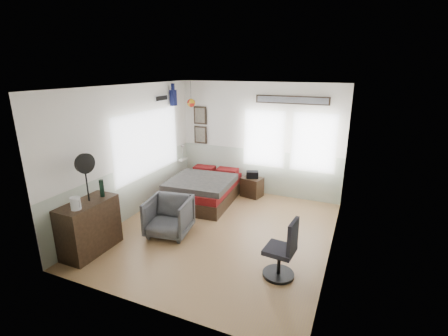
% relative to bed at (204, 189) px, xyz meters
% --- Properties ---
extents(ground_plane, '(4.00, 4.50, 0.01)m').
position_rel_bed_xyz_m(ground_plane, '(0.96, -1.22, -0.30)').
color(ground_plane, '#B0874E').
extents(room_shell, '(4.02, 4.52, 2.71)m').
position_rel_bed_xyz_m(room_shell, '(0.88, -1.03, 1.32)').
color(room_shell, white).
rests_on(room_shell, ground_plane).
extents(wall_decor, '(3.55, 1.32, 1.44)m').
position_rel_bed_xyz_m(wall_decor, '(-0.14, 0.74, 1.81)').
color(wall_decor, black).
rests_on(wall_decor, room_shell).
extents(bed, '(1.47, 1.97, 0.60)m').
position_rel_bed_xyz_m(bed, '(0.00, 0.00, 0.00)').
color(bed, black).
rests_on(bed, ground_plane).
extents(dresser, '(0.48, 1.00, 0.90)m').
position_rel_bed_xyz_m(dresser, '(-0.78, -2.71, 0.16)').
color(dresser, black).
rests_on(dresser, ground_plane).
extents(armchair, '(0.89, 0.90, 0.72)m').
position_rel_bed_xyz_m(armchair, '(0.11, -1.68, 0.07)').
color(armchair, '#505154').
rests_on(armchair, ground_plane).
extents(nightstand, '(0.54, 0.47, 0.47)m').
position_rel_bed_xyz_m(nightstand, '(0.93, 0.73, -0.06)').
color(nightstand, black).
rests_on(nightstand, ground_plane).
extents(task_chair, '(0.47, 0.47, 0.95)m').
position_rel_bed_xyz_m(task_chair, '(2.38, -2.13, 0.09)').
color(task_chair, black).
rests_on(task_chair, ground_plane).
extents(kettle, '(0.18, 0.15, 0.20)m').
position_rel_bed_xyz_m(kettle, '(-0.70, -2.98, 0.71)').
color(kettle, silver).
rests_on(kettle, dresser).
extents(bottle, '(0.07, 0.07, 0.30)m').
position_rel_bed_xyz_m(bottle, '(-0.71, -2.41, 0.76)').
color(bottle, black).
rests_on(bottle, dresser).
extents(stand_fan, '(0.13, 0.33, 0.81)m').
position_rel_bed_xyz_m(stand_fan, '(-0.77, -2.64, 1.24)').
color(stand_fan, black).
rests_on(stand_fan, dresser).
extents(black_bag, '(0.33, 0.27, 0.17)m').
position_rel_bed_xyz_m(black_bag, '(0.93, 0.73, 0.26)').
color(black_bag, black).
rests_on(black_bag, nightstand).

